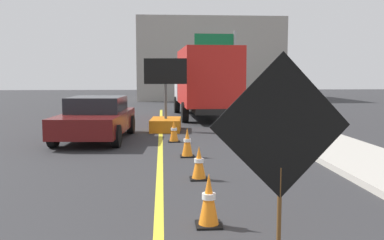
{
  "coord_description": "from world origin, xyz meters",
  "views": [
    {
      "loc": [
        0.06,
        -1.6,
        2.07
      ],
      "look_at": [
        0.55,
        5.35,
        1.34
      ],
      "focal_mm": 39.84,
      "sensor_mm": 36.0,
      "label": 1
    }
  ],
  "objects_px": {
    "arrow_board_trailer": "(166,118)",
    "box_truck": "(205,81)",
    "traffic_cone_near_sign": "(209,200)",
    "traffic_cone_curbside": "(174,131)",
    "traffic_cone_mid_lane": "(199,163)",
    "traffic_cone_far_lane": "(187,143)",
    "highway_guide_sign": "(223,55)",
    "roadwork_sign": "(281,130)",
    "pickup_car": "(96,118)"
  },
  "relations": [
    {
      "from": "traffic_cone_far_lane",
      "to": "traffic_cone_curbside",
      "type": "height_order",
      "value": "traffic_cone_far_lane"
    },
    {
      "from": "highway_guide_sign",
      "to": "traffic_cone_far_lane",
      "type": "height_order",
      "value": "highway_guide_sign"
    },
    {
      "from": "pickup_car",
      "to": "traffic_cone_mid_lane",
      "type": "relative_size",
      "value": 6.73
    },
    {
      "from": "roadwork_sign",
      "to": "pickup_car",
      "type": "distance_m",
      "value": 9.89
    },
    {
      "from": "roadwork_sign",
      "to": "traffic_cone_far_lane",
      "type": "height_order",
      "value": "roadwork_sign"
    },
    {
      "from": "highway_guide_sign",
      "to": "traffic_cone_mid_lane",
      "type": "relative_size",
      "value": 7.4
    },
    {
      "from": "box_truck",
      "to": "traffic_cone_near_sign",
      "type": "bearing_deg",
      "value": -95.54
    },
    {
      "from": "pickup_car",
      "to": "traffic_cone_curbside",
      "type": "height_order",
      "value": "pickup_car"
    },
    {
      "from": "arrow_board_trailer",
      "to": "traffic_cone_curbside",
      "type": "height_order",
      "value": "arrow_board_trailer"
    },
    {
      "from": "highway_guide_sign",
      "to": "traffic_cone_mid_lane",
      "type": "height_order",
      "value": "highway_guide_sign"
    },
    {
      "from": "box_truck",
      "to": "highway_guide_sign",
      "type": "distance_m",
      "value": 7.91
    },
    {
      "from": "traffic_cone_near_sign",
      "to": "pickup_car",
      "type": "bearing_deg",
      "value": 108.67
    },
    {
      "from": "traffic_cone_near_sign",
      "to": "traffic_cone_curbside",
      "type": "xyz_separation_m",
      "value": [
        -0.27,
        7.5,
        -0.02
      ]
    },
    {
      "from": "box_truck",
      "to": "pickup_car",
      "type": "bearing_deg",
      "value": -121.23
    },
    {
      "from": "box_truck",
      "to": "traffic_cone_near_sign",
      "type": "distance_m",
      "value": 15.25
    },
    {
      "from": "pickup_car",
      "to": "traffic_cone_near_sign",
      "type": "height_order",
      "value": "pickup_car"
    },
    {
      "from": "traffic_cone_near_sign",
      "to": "traffic_cone_mid_lane",
      "type": "bearing_deg",
      "value": 87.96
    },
    {
      "from": "traffic_cone_curbside",
      "to": "highway_guide_sign",
      "type": "bearing_deg",
      "value": 76.22
    },
    {
      "from": "highway_guide_sign",
      "to": "traffic_cone_far_lane",
      "type": "xyz_separation_m",
      "value": [
        -3.43,
        -17.57,
        -3.05
      ]
    },
    {
      "from": "arrow_board_trailer",
      "to": "pickup_car",
      "type": "height_order",
      "value": "arrow_board_trailer"
    },
    {
      "from": "traffic_cone_far_lane",
      "to": "highway_guide_sign",
      "type": "bearing_deg",
      "value": 78.95
    },
    {
      "from": "arrow_board_trailer",
      "to": "traffic_cone_near_sign",
      "type": "distance_m",
      "value": 10.31
    },
    {
      "from": "traffic_cone_curbside",
      "to": "arrow_board_trailer",
      "type": "bearing_deg",
      "value": 94.7
    },
    {
      "from": "box_truck",
      "to": "traffic_cone_mid_lane",
      "type": "distance_m",
      "value": 12.63
    },
    {
      "from": "roadwork_sign",
      "to": "traffic_cone_curbside",
      "type": "bearing_deg",
      "value": 96.31
    },
    {
      "from": "roadwork_sign",
      "to": "arrow_board_trailer",
      "type": "distance_m",
      "value": 11.49
    },
    {
      "from": "highway_guide_sign",
      "to": "traffic_cone_curbside",
      "type": "distance_m",
      "value": 15.84
    },
    {
      "from": "box_truck",
      "to": "traffic_cone_curbside",
      "type": "bearing_deg",
      "value": -102.83
    },
    {
      "from": "box_truck",
      "to": "traffic_cone_curbside",
      "type": "relative_size",
      "value": 10.98
    },
    {
      "from": "roadwork_sign",
      "to": "traffic_cone_mid_lane",
      "type": "distance_m",
      "value": 3.94
    },
    {
      "from": "box_truck",
      "to": "arrow_board_trailer",
      "type": "bearing_deg",
      "value": -112.2
    },
    {
      "from": "pickup_car",
      "to": "highway_guide_sign",
      "type": "height_order",
      "value": "highway_guide_sign"
    },
    {
      "from": "traffic_cone_near_sign",
      "to": "traffic_cone_far_lane",
      "type": "bearing_deg",
      "value": 89.98
    },
    {
      "from": "roadwork_sign",
      "to": "arrow_board_trailer",
      "type": "height_order",
      "value": "arrow_board_trailer"
    },
    {
      "from": "arrow_board_trailer",
      "to": "highway_guide_sign",
      "type": "bearing_deg",
      "value": 72.27
    },
    {
      "from": "roadwork_sign",
      "to": "arrow_board_trailer",
      "type": "relative_size",
      "value": 0.86
    },
    {
      "from": "roadwork_sign",
      "to": "traffic_cone_far_lane",
      "type": "bearing_deg",
      "value": 96.34
    },
    {
      "from": "traffic_cone_curbside",
      "to": "box_truck",
      "type": "bearing_deg",
      "value": 77.17
    },
    {
      "from": "pickup_car",
      "to": "box_truck",
      "type": "bearing_deg",
      "value": 58.77
    },
    {
      "from": "arrow_board_trailer",
      "to": "box_truck",
      "type": "xyz_separation_m",
      "value": [
        1.96,
        4.81,
        1.31
      ]
    },
    {
      "from": "roadwork_sign",
      "to": "highway_guide_sign",
      "type": "relative_size",
      "value": 0.47
    },
    {
      "from": "traffic_cone_near_sign",
      "to": "roadwork_sign",
      "type": "bearing_deg",
      "value": -57.94
    },
    {
      "from": "arrow_board_trailer",
      "to": "pickup_car",
      "type": "xyz_separation_m",
      "value": [
        -2.26,
        -2.15,
        0.21
      ]
    },
    {
      "from": "box_truck",
      "to": "pickup_car",
      "type": "distance_m",
      "value": 8.21
    },
    {
      "from": "roadwork_sign",
      "to": "traffic_cone_curbside",
      "type": "height_order",
      "value": "roadwork_sign"
    },
    {
      "from": "box_truck",
      "to": "traffic_cone_mid_lane",
      "type": "relative_size",
      "value": 11.45
    },
    {
      "from": "pickup_car",
      "to": "traffic_cone_near_sign",
      "type": "relative_size",
      "value": 6.14
    },
    {
      "from": "traffic_cone_curbside",
      "to": "pickup_car",
      "type": "bearing_deg",
      "value": 165.31
    },
    {
      "from": "pickup_car",
      "to": "roadwork_sign",
      "type": "bearing_deg",
      "value": -69.6
    },
    {
      "from": "box_truck",
      "to": "traffic_cone_far_lane",
      "type": "xyz_separation_m",
      "value": [
        -1.46,
        -10.08,
        -1.43
      ]
    }
  ]
}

